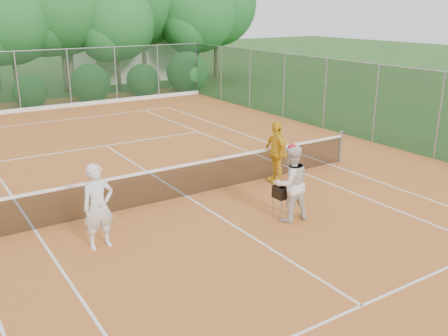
# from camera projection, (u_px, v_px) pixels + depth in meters

# --- Properties ---
(ground) EXTENTS (120.00, 120.00, 0.00)m
(ground) POSITION_uv_depth(u_px,v_px,m) (187.00, 197.00, 13.94)
(ground) COLOR #264D1B
(ground) RESTS_ON ground
(clay_court) EXTENTS (18.00, 36.00, 0.02)m
(clay_court) POSITION_uv_depth(u_px,v_px,m) (187.00, 197.00, 13.94)
(clay_court) COLOR #BB682B
(clay_court) RESTS_ON ground
(club_building) EXTENTS (8.00, 5.00, 3.00)m
(club_building) POSITION_uv_depth(u_px,v_px,m) (137.00, 57.00, 37.31)
(club_building) COLOR beige
(club_building) RESTS_ON ground
(tennis_net) EXTENTS (11.97, 0.10, 1.10)m
(tennis_net) POSITION_uv_depth(u_px,v_px,m) (186.00, 179.00, 13.78)
(tennis_net) COLOR gray
(tennis_net) RESTS_ON clay_court
(player_white) EXTENTS (0.70, 0.47, 1.90)m
(player_white) POSITION_uv_depth(u_px,v_px,m) (98.00, 206.00, 10.73)
(player_white) COLOR silver
(player_white) RESTS_ON clay_court
(player_center_grp) EXTENTS (1.01, 0.83, 1.95)m
(player_center_grp) POSITION_uv_depth(u_px,v_px,m) (291.00, 183.00, 12.12)
(player_center_grp) COLOR silver
(player_center_grp) RESTS_ON clay_court
(player_yellow) EXTENTS (0.58, 1.14, 1.86)m
(player_yellow) POSITION_uv_depth(u_px,v_px,m) (276.00, 152.00, 14.88)
(player_yellow) COLOR gold
(player_yellow) RESTS_ON clay_court
(ball_hopper) EXTENTS (0.36, 0.36, 0.83)m
(ball_hopper) POSITION_uv_depth(u_px,v_px,m) (282.00, 193.00, 12.37)
(ball_hopper) COLOR gray
(ball_hopper) RESTS_ON clay_court
(stray_ball_b) EXTENTS (0.07, 0.07, 0.07)m
(stray_ball_b) POSITION_uv_depth(u_px,v_px,m) (9.00, 119.00, 23.39)
(stray_ball_b) COLOR #D2DC33
(stray_ball_b) RESTS_ON clay_court
(stray_ball_c) EXTENTS (0.07, 0.07, 0.07)m
(stray_ball_c) POSITION_uv_depth(u_px,v_px,m) (149.00, 109.00, 25.78)
(stray_ball_c) COLOR yellow
(stray_ball_c) RESTS_ON clay_court
(court_markings) EXTENTS (11.03, 23.83, 0.01)m
(court_markings) POSITION_uv_depth(u_px,v_px,m) (187.00, 196.00, 13.94)
(court_markings) COLOR white
(court_markings) RESTS_ON clay_court
(fence_back) EXTENTS (18.07, 0.07, 3.00)m
(fence_back) POSITION_uv_depth(u_px,v_px,m) (44.00, 80.00, 25.45)
(fence_back) COLOR #19381E
(fence_back) RESTS_ON clay_court
(fence_right) EXTENTS (0.07, 33.07, 3.00)m
(fence_right) POSITION_uv_depth(u_px,v_px,m) (439.00, 117.00, 16.94)
(fence_right) COLOR #19381E
(fence_right) RESTS_ON clay_court
(tropical_treeline) EXTENTS (32.10, 8.49, 15.03)m
(tropical_treeline) POSITION_uv_depth(u_px,v_px,m) (40.00, 6.00, 29.26)
(tropical_treeline) COLOR brown
(tropical_treeline) RESTS_ON ground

